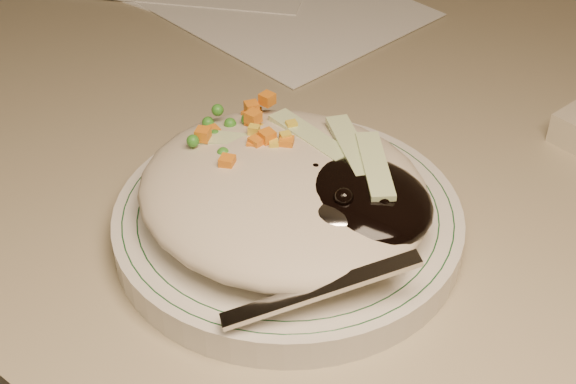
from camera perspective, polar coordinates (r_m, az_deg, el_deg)
The scene contains 4 objects.
desk at distance 0.76m, azimuth 11.11°, elevation -10.05°, with size 1.40×0.70×0.74m.
plate at distance 0.53m, azimuth 0.00°, elevation -2.20°, with size 0.23×0.23×0.02m, color silver.
plate_rim at distance 0.53m, azimuth 0.00°, elevation -1.37°, with size 0.22×0.22×0.00m.
meal at distance 0.51m, azimuth 0.32°, elevation 0.27°, with size 0.21×0.19×0.05m.
Camera 1 is at (0.20, 0.91, 1.10)m, focal length 50.00 mm.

